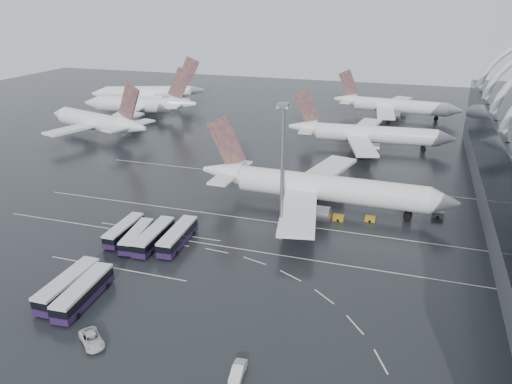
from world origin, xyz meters
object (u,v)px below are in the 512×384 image
(jet_remote_west, at_px, (98,122))
(floodlight_mast, at_px, (282,157))
(airliner_gate_c, at_px, (393,106))
(gse_cart_belly_d, at_px, (438,215))
(bus_row_near_a, at_px, (124,230))
(gse_cart_belly_b, at_px, (400,202))
(bus_row_far_b, at_px, (68,285))
(van_curve_c, at_px, (238,371))
(gse_cart_belly_c, at_px, (338,218))
(bus_row_near_b, at_px, (137,236))
(bus_row_near_c, at_px, (154,236))
(airliner_gate_b, at_px, (367,134))
(gse_cart_belly_a, at_px, (370,219))
(jet_remote_mid, at_px, (142,105))
(bus_row_far_c, at_px, (84,292))
(jet_remote_far, at_px, (150,93))
(van_curve_a, at_px, (92,339))
(airliner_main, at_px, (318,188))
(bus_row_near_d, at_px, (178,236))

(jet_remote_west, height_order, floodlight_mast, floodlight_mast)
(airliner_gate_c, xyz_separation_m, gse_cart_belly_d, (16.45, -98.88, -3.86))
(bus_row_near_a, height_order, gse_cart_belly_b, bus_row_near_a)
(bus_row_far_b, relative_size, van_curve_c, 3.16)
(bus_row_near_a, height_order, gse_cart_belly_c, bus_row_near_a)
(airliner_gate_c, distance_m, gse_cart_belly_c, 107.59)
(bus_row_near_b, height_order, bus_row_near_c, bus_row_near_c)
(airliner_gate_c, xyz_separation_m, bus_row_near_c, (-37.33, -130.27, -2.73))
(airliner_gate_b, xyz_separation_m, gse_cart_belly_b, (13.15, -45.41, -4.00))
(bus_row_near_b, height_order, van_curve_c, bus_row_near_b)
(bus_row_far_b, relative_size, gse_cart_belly_d, 5.62)
(airliner_gate_b, relative_size, gse_cart_belly_c, 22.48)
(bus_row_near_c, height_order, bus_row_far_b, bus_row_far_b)
(bus_row_near_a, distance_m, gse_cart_belly_d, 68.33)
(airliner_gate_b, height_order, gse_cart_belly_a, airliner_gate_b)
(jet_remote_mid, xyz_separation_m, bus_row_near_a, (51.55, -96.60, -3.67))
(airliner_gate_c, relative_size, gse_cart_belly_a, 23.21)
(bus_row_far_c, bearing_deg, bus_row_near_a, 11.96)
(jet_remote_far, height_order, van_curve_a, jet_remote_far)
(bus_row_near_b, bearing_deg, airliner_main, -54.41)
(gse_cart_belly_b, bearing_deg, gse_cart_belly_c, -132.48)
(bus_row_far_b, distance_m, gse_cart_belly_d, 78.06)
(van_curve_c, relative_size, gse_cart_belly_c, 1.89)
(bus_row_near_b, relative_size, gse_cart_belly_d, 4.90)
(gse_cart_belly_d, bearing_deg, gse_cart_belly_a, -154.12)
(jet_remote_west, bearing_deg, gse_cart_belly_c, 171.37)
(bus_row_near_d, distance_m, bus_row_far_b, 23.71)
(gse_cart_belly_c, bearing_deg, jet_remote_far, 136.06)
(floodlight_mast, bearing_deg, airliner_main, 78.56)
(airliner_main, xyz_separation_m, bus_row_far_b, (-31.62, -48.72, -3.17))
(bus_row_near_c, relative_size, gse_cart_belly_b, 6.20)
(floodlight_mast, distance_m, gse_cart_belly_d, 40.86)
(jet_remote_west, relative_size, jet_remote_far, 0.98)
(airliner_main, relative_size, van_curve_a, 10.66)
(bus_row_near_b, xyz_separation_m, gse_cart_belly_c, (36.41, 23.41, -0.98))
(bus_row_near_b, bearing_deg, van_curve_c, -140.04)
(airliner_gate_b, relative_size, jet_remote_mid, 1.11)
(bus_row_far_c, bearing_deg, jet_remote_far, 21.04)
(airliner_gate_c, distance_m, bus_row_near_a, 136.88)
(airliner_main, distance_m, gse_cart_belly_a, 13.91)
(airliner_main, xyz_separation_m, bus_row_near_a, (-34.37, -27.41, -3.40))
(bus_row_near_c, relative_size, gse_cart_belly_a, 6.14)
(bus_row_near_b, distance_m, van_curve_c, 43.02)
(bus_row_near_b, xyz_separation_m, gse_cart_belly_b, (48.75, 36.89, -1.02))
(bus_row_far_b, xyz_separation_m, gse_cart_belly_c, (37.53, 43.23, -1.25))
(airliner_main, distance_m, jet_remote_west, 92.57)
(jet_remote_mid, bearing_deg, bus_row_near_c, 112.62)
(airliner_main, height_order, bus_row_near_c, airliner_main)
(airliner_gate_c, xyz_separation_m, jet_remote_west, (-94.90, -64.32, 0.88))
(jet_remote_mid, bearing_deg, jet_remote_west, 83.91)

